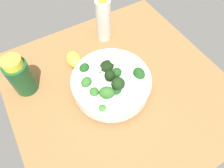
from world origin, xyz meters
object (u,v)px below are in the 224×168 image
bowl_of_broccoli (112,84)px  bottle_tall (20,76)px  lemon_wedge (74,59)px  bottle_short (103,20)px

bowl_of_broccoli → bottle_tall: bearing=146.7°
bowl_of_broccoli → lemon_wedge: bearing=108.4°
bowl_of_broccoli → bottle_short: (9.24, 21.50, 3.59)cm
bowl_of_broccoli → lemon_wedge: 16.53cm
lemon_wedge → bottle_tall: bottle_tall is taller
bowl_of_broccoli → lemon_wedge: size_ratio=3.48×
lemon_wedge → bottle_short: 16.59cm
lemon_wedge → bowl_of_broccoli: bearing=-71.6°
bottle_short → lemon_wedge: bearing=-157.6°
lemon_wedge → bottle_tall: (-16.45, -1.35, 4.07)cm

